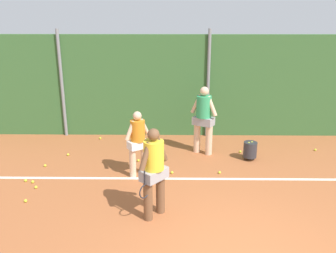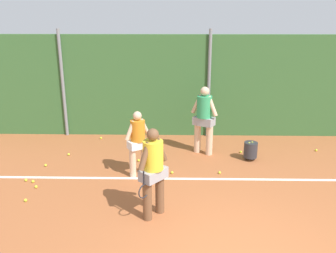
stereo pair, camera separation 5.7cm
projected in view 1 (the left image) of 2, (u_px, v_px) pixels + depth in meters
ground_plane at (225, 204)px, 7.32m from camera, size 24.99×24.99×0.00m
hedge_fence_backdrop at (207, 86)px, 11.13m from camera, size 15.80×0.25×3.18m
fence_post_left at (62, 84)px, 10.99m from camera, size 0.10×0.10×3.36m
fence_post_center at (208, 85)px, 10.93m from camera, size 0.10×0.10×3.36m
court_baseline_paint at (218, 179)px, 8.43m from camera, size 11.55×0.10×0.01m
player_foreground_near at (154, 169)px, 6.60m from camera, size 0.57×0.68×1.79m
player_midcourt at (138, 140)px, 8.37m from camera, size 0.58×0.49×1.61m
player_backcourt_far at (204, 117)px, 9.70m from camera, size 0.71×0.57×1.91m
ball_hopper at (250, 149)px, 9.47m from camera, size 0.36×0.36×0.51m
tennis_ball_0 at (45, 166)px, 9.10m from camera, size 0.07×0.07×0.07m
tennis_ball_1 at (172, 172)px, 8.70m from camera, size 0.07×0.07×0.07m
tennis_ball_2 at (240, 152)px, 10.02m from camera, size 0.07×0.07×0.07m
tennis_ball_3 at (220, 172)px, 8.71m from camera, size 0.07×0.07×0.07m
tennis_ball_4 at (33, 182)px, 8.22m from camera, size 0.07×0.07×0.07m
tennis_ball_6 at (68, 155)px, 9.81m from camera, size 0.07×0.07×0.07m
tennis_ball_7 at (26, 180)px, 8.28m from camera, size 0.07×0.07×0.07m
tennis_ball_8 at (315, 150)px, 10.16m from camera, size 0.07×0.07×0.07m
tennis_ball_9 at (36, 187)px, 7.96m from camera, size 0.07×0.07×0.07m
tennis_ball_10 at (138, 160)px, 9.42m from camera, size 0.07×0.07×0.07m
tennis_ball_11 at (100, 138)px, 11.11m from camera, size 0.07×0.07×0.07m
tennis_ball_12 at (26, 201)px, 7.38m from camera, size 0.07×0.07×0.07m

